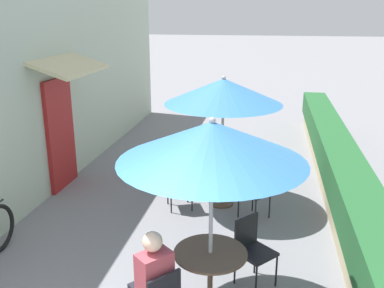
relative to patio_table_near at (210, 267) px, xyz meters
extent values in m
cube|color=#B2C1AD|center=(-3.47, 3.70, 1.54)|extent=(0.24, 11.68, 4.20)
cube|color=maroon|center=(-3.31, 3.12, 0.49)|extent=(0.08, 0.96, 2.10)
cube|color=beige|center=(-3.00, 3.12, 1.79)|extent=(0.78, 1.80, 0.30)
cube|color=tan|center=(1.83, 3.60, -0.33)|extent=(0.44, 10.68, 0.45)
cube|color=#235B2D|center=(1.83, 3.60, 0.17)|extent=(0.60, 10.14, 0.56)
cylinder|color=brown|center=(0.00, 0.00, -0.18)|extent=(0.06, 0.06, 0.73)
cylinder|color=brown|center=(0.00, 0.00, 0.18)|extent=(0.81, 0.81, 0.02)
cylinder|color=#B7B7BC|center=(0.00, 0.00, 0.53)|extent=(0.04, 0.04, 2.18)
cone|color=#387ABC|center=(0.00, 0.00, 1.46)|extent=(1.96, 1.96, 0.42)
sphere|color=#B7B7BC|center=(0.00, 0.00, 1.68)|extent=(0.07, 0.07, 0.07)
cube|color=#AD424C|center=(-0.48, -0.58, 0.22)|extent=(0.39, 0.40, 0.50)
sphere|color=beige|center=(-0.49, -0.56, 0.59)|extent=(0.20, 0.20, 0.20)
cube|color=black|center=(0.49, 0.56, -0.11)|extent=(0.56, 0.56, 0.04)
cube|color=black|center=(0.35, 0.69, 0.10)|extent=(0.27, 0.31, 0.42)
cylinder|color=black|center=(0.51, 0.31, -0.33)|extent=(0.02, 0.02, 0.45)
cylinder|color=black|center=(0.74, 0.58, -0.33)|extent=(0.02, 0.02, 0.45)
cylinder|color=black|center=(0.24, 0.55, -0.33)|extent=(0.02, 0.02, 0.45)
cylinder|color=black|center=(0.47, 0.82, -0.33)|extent=(0.02, 0.02, 0.45)
cylinder|color=brown|center=(-0.20, 2.84, -0.54)|extent=(0.44, 0.44, 0.02)
cylinder|color=brown|center=(-0.20, 2.84, -0.18)|extent=(0.06, 0.06, 0.73)
cylinder|color=brown|center=(-0.20, 2.84, 0.18)|extent=(0.81, 0.81, 0.02)
cylinder|color=#B7B7BC|center=(-0.20, 2.84, 0.53)|extent=(0.04, 0.04, 2.18)
cone|color=#387ABC|center=(-0.20, 2.84, 1.46)|extent=(1.96, 1.96, 0.42)
sphere|color=#B7B7BC|center=(-0.20, 2.84, 1.68)|extent=(0.07, 0.07, 0.07)
cube|color=black|center=(-0.11, 3.58, -0.11)|extent=(0.45, 0.45, 0.04)
cube|color=black|center=(-0.29, 3.61, 0.10)|extent=(0.08, 0.38, 0.42)
cylinder|color=black|center=(0.05, 3.38, -0.33)|extent=(0.02, 0.02, 0.45)
cylinder|color=black|center=(0.09, 3.74, -0.33)|extent=(0.02, 0.02, 0.45)
cylinder|color=black|center=(-0.31, 3.43, -0.33)|extent=(0.02, 0.02, 0.45)
cylinder|color=black|center=(-0.26, 3.78, -0.33)|extent=(0.02, 0.02, 0.45)
cube|color=black|center=(-0.89, 2.55, -0.11)|extent=(0.52, 0.52, 0.04)
cube|color=black|center=(-0.82, 2.38, 0.10)|extent=(0.36, 0.17, 0.42)
cylinder|color=black|center=(-0.79, 2.79, -0.33)|extent=(0.02, 0.02, 0.45)
cylinder|color=black|center=(-1.13, 2.65, -0.33)|extent=(0.02, 0.02, 0.45)
cylinder|color=black|center=(-0.66, 2.46, -0.33)|extent=(0.02, 0.02, 0.45)
cylinder|color=black|center=(-0.99, 2.32, -0.33)|extent=(0.02, 0.02, 0.45)
cube|color=black|center=(0.39, 2.39, -0.11)|extent=(0.56, 0.56, 0.04)
cube|color=black|center=(0.50, 2.54, 0.10)|extent=(0.32, 0.25, 0.42)
cylinder|color=black|center=(0.14, 2.35, -0.33)|extent=(0.02, 0.02, 0.45)
cylinder|color=black|center=(0.43, 2.14, -0.33)|extent=(0.02, 0.02, 0.45)
cylinder|color=black|center=(0.36, 2.64, -0.33)|extent=(0.02, 0.02, 0.45)
cylinder|color=black|center=(0.64, 2.42, -0.33)|extent=(0.02, 0.02, 0.45)
cylinder|color=#232328|center=(-0.27, 2.89, 0.24)|extent=(0.07, 0.07, 0.09)
camera|label=1|loc=(0.54, -4.09, 2.72)|focal=40.00mm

